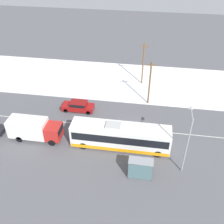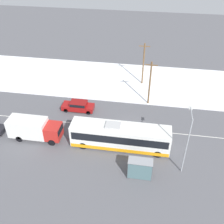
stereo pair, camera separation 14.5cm
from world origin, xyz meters
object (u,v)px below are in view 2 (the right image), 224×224
(utility_pole_snowlot, at_px, (143,63))
(streetlamp, at_px, (188,137))
(sedan_car, at_px, (78,106))
(pedestrian_at_stop, at_px, (133,161))
(bus_shelter, at_px, (140,167))
(utility_pole_roadside, at_px, (150,83))
(box_truck, at_px, (34,128))
(city_bus, at_px, (120,136))

(utility_pole_snowlot, bearing_deg, streetlamp, -72.96)
(sedan_car, distance_m, pedestrian_at_stop, 13.70)
(pedestrian_at_stop, bearing_deg, streetlamp, 9.79)
(bus_shelter, relative_size, utility_pole_roadside, 0.38)
(box_truck, xyz_separation_m, utility_pole_roadside, (14.15, 10.46, 2.13))
(bus_shelter, bearing_deg, pedestrian_at_stop, 125.39)
(box_truck, relative_size, bus_shelter, 2.54)
(city_bus, bearing_deg, streetlamp, -18.19)
(sedan_car, relative_size, utility_pole_snowlot, 0.64)
(sedan_car, bearing_deg, bus_shelter, 131.08)
(sedan_car, bearing_deg, box_truck, 60.72)
(box_truck, xyz_separation_m, sedan_car, (3.91, 6.97, -0.78))
(box_truck, distance_m, streetlamp, 18.98)
(streetlamp, bearing_deg, pedestrian_at_stop, -170.21)
(pedestrian_at_stop, xyz_separation_m, streetlamp, (5.55, 0.96, 3.60))
(streetlamp, bearing_deg, box_truck, 172.97)
(bus_shelter, bearing_deg, box_truck, 161.99)
(pedestrian_at_stop, relative_size, bus_shelter, 0.68)
(pedestrian_at_stop, height_order, utility_pole_roadside, utility_pole_roadside)
(sedan_car, relative_size, pedestrian_at_stop, 2.62)
(pedestrian_at_stop, height_order, streetlamp, streetlamp)
(utility_pole_snowlot, bearing_deg, pedestrian_at_stop, -89.31)
(sedan_car, xyz_separation_m, pedestrian_at_stop, (9.12, -10.22, 0.28))
(city_bus, height_order, sedan_car, city_bus)
(sedan_car, distance_m, bus_shelter, 15.29)
(box_truck, height_order, utility_pole_roadside, utility_pole_roadside)
(bus_shelter, bearing_deg, utility_pole_snowlot, 93.12)
(box_truck, relative_size, streetlamp, 0.91)
(box_truck, relative_size, sedan_car, 1.44)
(city_bus, xyz_separation_m, utility_pole_snowlot, (1.64, 16.46, 2.23))
(utility_pole_snowlot, bearing_deg, bus_shelter, -86.88)
(pedestrian_at_stop, distance_m, bus_shelter, 1.67)
(sedan_car, relative_size, streetlamp, 0.63)
(bus_shelter, xyz_separation_m, streetlamp, (4.64, 2.24, 3.04))
(streetlamp, xyz_separation_m, utility_pole_snowlot, (-5.79, 18.91, -0.83))
(utility_pole_snowlot, bearing_deg, utility_pole_roadside, -77.52)
(bus_shelter, distance_m, utility_pole_snowlot, 21.29)
(sedan_car, xyz_separation_m, streetlamp, (14.67, -9.27, 3.89))
(streetlamp, bearing_deg, bus_shelter, -154.24)
(bus_shelter, bearing_deg, utility_pole_roadside, 89.19)
(sedan_car, bearing_deg, utility_pole_snowlot, -132.65)
(box_truck, bearing_deg, sedan_car, 60.72)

